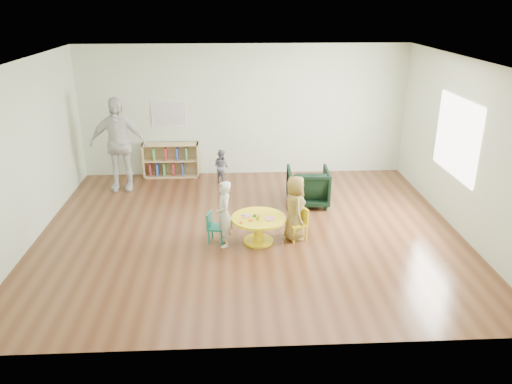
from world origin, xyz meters
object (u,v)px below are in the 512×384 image
kid_chair_right (299,222)px  toddler (221,166)px  bookshelf (171,160)px  activity_table (258,225)px  kid_chair_left (214,226)px  adult_caretaker (118,144)px  child_left (224,214)px  armchair (308,186)px  child_right (295,208)px

kid_chair_right → toddler: toddler is taller
bookshelf → activity_table: bearing=-62.0°
kid_chair_left → adult_caretaker: adult_caretaker is taller
child_left → bookshelf: bearing=-170.0°
kid_chair_right → armchair: bearing=-38.9°
armchair → child_right: 1.50m
kid_chair_left → armchair: (1.72, 1.47, 0.09)m
activity_table → toddler: size_ratio=1.19×
adult_caretaker → kid_chair_right: bearing=-37.5°
kid_chair_left → kid_chair_right: bearing=105.4°
toddler → activity_table: bearing=146.1°
activity_table → kid_chair_left: size_ratio=1.73×
activity_table → child_left: size_ratio=0.81×
bookshelf → child_right: bearing=-53.7°
child_left → toddler: child_left is taller
kid_chair_right → child_left: 1.24m
armchair → toddler: (-1.64, 1.25, 0.01)m
kid_chair_left → bookshelf: bookshelf is taller
adult_caretaker → bookshelf: bearing=36.9°
armchair → child_left: 2.25m
toddler → kid_chair_left: bearing=131.8°
kid_chair_left → kid_chair_right: 1.36m
activity_table → child_right: size_ratio=0.81×
toddler → adult_caretaker: bearing=50.2°
child_right → toddler: 2.95m
activity_table → child_right: 0.64m
child_left → toddler: 2.86m
activity_table → child_left: 0.60m
activity_table → kid_chair_right: (0.66, 0.09, -0.01)m
kid_chair_right → child_left: child_left is taller
kid_chair_left → toddler: 2.73m
kid_chair_left → armchair: 2.27m
activity_table → toddler: 2.85m
bookshelf → armchair: bearing=-32.2°
kid_chair_right → toddler: 2.98m
activity_table → armchair: bearing=56.3°
toddler → child_left: bearing=135.1°
bookshelf → toddler: bearing=-23.6°
adult_caretaker → child_left: bearing=-52.1°
activity_table → adult_caretaker: (-2.67, 2.54, 0.65)m
kid_chair_right → bookshelf: size_ratio=0.45×
bookshelf → armchair: (2.76, -1.74, -0.01)m
kid_chair_right → bookshelf: bearing=12.2°
activity_table → child_right: child_right is taller
kid_chair_right → child_right: child_right is taller
kid_chair_right → kid_chair_left: bearing=66.7°
kid_chair_left → adult_caretaker: bearing=-127.8°
armchair → toddler: bearing=-35.0°
armchair → kid_chair_right: bearing=78.2°
bookshelf → armchair: bookshelf is taller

